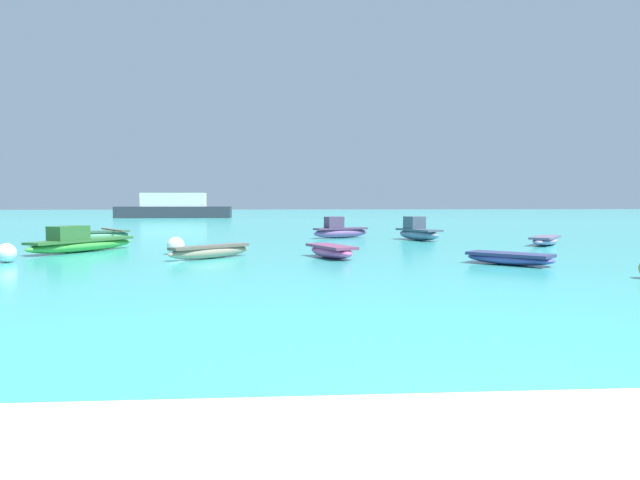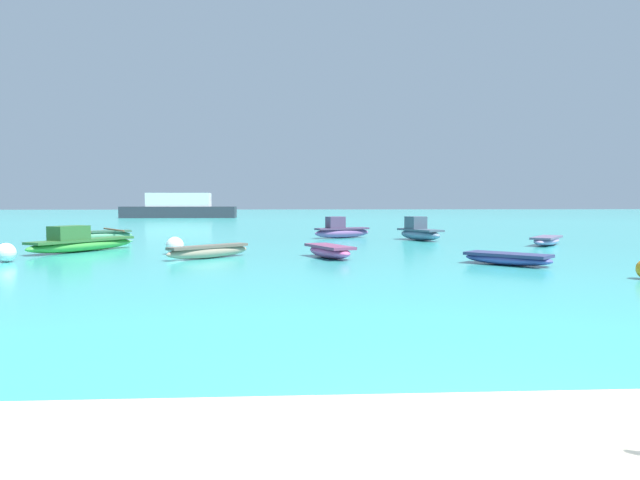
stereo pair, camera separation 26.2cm
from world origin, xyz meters
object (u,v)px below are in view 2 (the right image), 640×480
moored_boat_6 (98,236)px  distant_ferry (179,208)px  moored_boat_2 (547,240)px  mooring_buoy_0 (6,253)px  moored_boat_1 (341,231)px  moored_boat_7 (71,234)px  moored_boat_3 (419,232)px  moored_boat_5 (80,242)px  moored_boat_0 (209,251)px  moored_boat_8 (329,251)px  mooring_buoy_1 (175,246)px  moored_boat_4 (508,258)px

moored_boat_6 → distant_ferry: bearing=63.4°
moored_boat_2 → moored_boat_6: moored_boat_6 is taller
moored_boat_6 → mooring_buoy_0: 7.67m
moored_boat_1 → moored_boat_2: size_ratio=1.17×
moored_boat_1 → moored_boat_6: size_ratio=0.77×
moored_boat_7 → distant_ferry: (-1.55, 33.83, 0.83)m
moored_boat_2 → moored_boat_3: size_ratio=0.90×
moored_boat_5 → distant_ferry: distant_ferry is taller
mooring_buoy_0 → moored_boat_0: bearing=8.1°
moored_boat_6 → distant_ferry: (-3.45, 36.00, 0.79)m
moored_boat_6 → moored_boat_8: bearing=-70.1°
moored_boat_3 → mooring_buoy_1: moored_boat_3 is taller
moored_boat_3 → distant_ferry: bearing=-177.8°
moored_boat_8 → moored_boat_2: bearing=95.2°
moored_boat_4 → moored_boat_7: moored_boat_7 is taller
moored_boat_0 → moored_boat_7: 11.65m
moored_boat_5 → mooring_buoy_1: 3.50m
moored_boat_0 → moored_boat_6: 8.77m
moored_boat_8 → mooring_buoy_0: mooring_buoy_0 is taller
moored_boat_5 → mooring_buoy_0: moored_boat_5 is taller
mooring_buoy_1 → moored_boat_2: bearing=12.4°
moored_boat_4 → moored_boat_8: size_ratio=0.97×
moored_boat_4 → mooring_buoy_1: bearing=-156.7°
moored_boat_2 → moored_boat_4: moored_boat_2 is taller
moored_boat_3 → moored_boat_1: bearing=-140.1°
moored_boat_7 → moored_boat_5: bearing=-5.4°
moored_boat_0 → mooring_buoy_0: (-5.38, -0.77, 0.05)m
moored_boat_1 → mooring_buoy_0: bearing=-160.2°
moored_boat_3 → moored_boat_4: moored_boat_3 is taller
moored_boat_7 → moored_boat_8: moored_boat_8 is taller
moored_boat_1 → moored_boat_7: 12.04m
moored_boat_1 → moored_boat_5: size_ratio=0.70×
mooring_buoy_1 → distant_ferry: 42.26m
moored_boat_0 → mooring_buoy_1: (-1.23, 1.35, 0.06)m
moored_boat_5 → mooring_buoy_0: size_ratio=7.60×
moored_boat_2 → moored_boat_7: size_ratio=0.63×
moored_boat_2 → moored_boat_0: bearing=146.4°
moored_boat_6 → mooring_buoy_0: (0.02, -7.67, 0.02)m
moored_boat_1 → distant_ferry: 36.50m
moored_boat_6 → moored_boat_8: size_ratio=1.56×
moored_boat_0 → mooring_buoy_1: size_ratio=4.29×
moored_boat_0 → moored_boat_7: bearing=85.1°
moored_boat_7 → moored_boat_1: bearing=61.8°
moored_boat_3 → moored_boat_4: (0.09, -9.62, -0.18)m
moored_boat_3 → mooring_buoy_1: size_ratio=4.82×
moored_boat_0 → mooring_buoy_0: size_ratio=4.49×
moored_boat_5 → moored_boat_2: bearing=-53.4°
moored_boat_4 → moored_boat_7: size_ratio=0.59×
moored_boat_4 → moored_boat_8: 4.99m
moored_boat_7 → mooring_buoy_0: 10.03m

